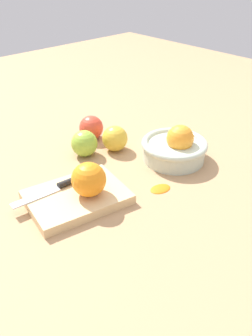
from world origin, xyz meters
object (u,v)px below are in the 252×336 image
object	(u,v)px
cutting_board	(77,197)
apple_front_center	(83,144)
knife	(54,189)
apple_front_left_2	(115,138)
orange_on_board	(89,179)
apple_front_left	(91,128)
bowl	(175,147)

from	to	relation	value
cutting_board	apple_front_center	xyz separation A→B (m)	(-0.13, -0.15, 0.02)
apple_front_center	knife	bearing A→B (deg)	34.04
apple_front_center	apple_front_left_2	bearing A→B (deg)	158.15
orange_on_board	knife	xyz separation A→B (m)	(0.05, -0.06, -0.03)
cutting_board	orange_on_board	distance (m)	0.06
orange_on_board	apple_front_left	xyz separation A→B (m)	(-0.19, -0.24, -0.03)
cutting_board	orange_on_board	xyz separation A→B (m)	(-0.02, 0.02, 0.05)
knife	apple_front_left_2	bearing A→B (deg)	-162.61
knife	apple_front_center	distance (m)	0.20
apple_front_left	apple_front_center	xyz separation A→B (m)	(0.08, 0.06, 0.00)
bowl	knife	size ratio (longest dim) A/B	1.11
orange_on_board	bowl	bearing A→B (deg)	179.15
apple_front_left	apple_front_left_2	distance (m)	0.10
apple_front_center	apple_front_left_2	xyz separation A→B (m)	(-0.08, 0.03, -0.00)
orange_on_board	knife	bearing A→B (deg)	-52.29
knife	apple_front_left_2	xyz separation A→B (m)	(-0.25, -0.08, 0.01)
apple_front_left_2	apple_front_center	bearing A→B (deg)	-21.85
cutting_board	orange_on_board	bearing A→B (deg)	131.92
apple_front_left_2	apple_front_left	bearing A→B (deg)	-87.06
bowl	apple_front_center	world-z (taller)	bowl
cutting_board	apple_front_left_2	xyz separation A→B (m)	(-0.22, -0.12, 0.02)
bowl	cutting_board	distance (m)	0.30
orange_on_board	apple_front_left	distance (m)	0.31
orange_on_board	apple_front_left_2	bearing A→B (deg)	-144.47
knife	apple_front_left_2	size ratio (longest dim) A/B	2.22
bowl	apple_front_left_2	world-z (taller)	bowl
cutting_board	apple_front_left_2	world-z (taller)	apple_front_left_2
apple_front_center	bowl	bearing A→B (deg)	132.56
orange_on_board	apple_front_left_2	size ratio (longest dim) A/B	1.08
bowl	apple_front_left_2	distance (m)	0.17
bowl	orange_on_board	bearing A→B (deg)	-0.85
bowl	orange_on_board	size ratio (longest dim) A/B	2.28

